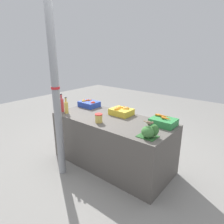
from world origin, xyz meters
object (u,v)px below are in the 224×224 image
support_pole (56,96)px  juice_bottle_ruby (62,104)px  orange_crate (122,111)px  carrot_crate (163,121)px  apple_crate (89,104)px  sparrow_bird (149,123)px  pickle_jar (99,118)px  broccoli_pile (149,132)px  juice_bottle_golden (66,107)px

support_pole → juice_bottle_ruby: (-0.42, 0.38, -0.26)m
support_pole → orange_crate: size_ratio=7.01×
orange_crate → carrot_crate: size_ratio=1.00×
apple_crate → sparrow_bird: 1.52m
carrot_crate → juice_bottle_ruby: size_ratio=1.08×
juice_bottle_ruby → pickle_jar: juice_bottle_ruby is taller
apple_crate → pickle_jar: size_ratio=2.62×
carrot_crate → broccoli_pile: (0.04, -0.46, 0.02)m
orange_crate → sparrow_bird: size_ratio=2.38×
orange_crate → broccoli_pile: broccoli_pile is taller
apple_crate → juice_bottle_ruby: juice_bottle_ruby is taller
apple_crate → orange_crate: 0.70m
apple_crate → sparrow_bird: size_ratio=2.38×
sparrow_bird → support_pole: bearing=-158.8°
apple_crate → juice_bottle_golden: bearing=-91.7°
support_pole → pickle_jar: bearing=47.3°
orange_crate → sparrow_bird: bearing=-32.4°
orange_crate → juice_bottle_ruby: juice_bottle_ruby is taller
pickle_jar → sparrow_bird: 0.79m
orange_crate → juice_bottle_ruby: size_ratio=1.08×
pickle_jar → sparrow_bird: (0.78, -0.00, 0.12)m
support_pole → sparrow_bird: support_pole is taller
sparrow_bird → apple_crate: bearing=164.3°
broccoli_pile → juice_bottle_ruby: (-1.57, -0.03, 0.05)m
apple_crate → sparrow_bird: (1.44, -0.46, 0.13)m
apple_crate → juice_bottle_ruby: size_ratio=1.08×
carrot_crate → apple_crate: bearing=-179.8°
apple_crate → pickle_jar: (0.66, -0.46, 0.01)m
juice_bottle_ruby → broccoli_pile: bearing=1.0°
sparrow_bird → juice_bottle_ruby: bearing=-177.2°
carrot_crate → juice_bottle_golden: (-1.41, -0.49, 0.06)m
apple_crate → pickle_jar: 0.81m
broccoli_pile → sparrow_bird: bearing=-84.4°
juice_bottle_golden → pickle_jar: bearing=1.7°
juice_bottle_ruby → carrot_crate: bearing=17.8°
broccoli_pile → juice_bottle_ruby: size_ratio=0.75×
juice_bottle_golden → pickle_jar: 0.68m
support_pole → sparrow_bird: bearing=19.2°
support_pole → orange_crate: bearing=64.6°
support_pole → orange_crate: 1.02m
apple_crate → orange_crate: orange_crate is taller
apple_crate → juice_bottle_ruby: 0.50m
broccoli_pile → carrot_crate: bearing=95.3°
apple_crate → juice_bottle_golden: 0.49m
support_pole → juice_bottle_ruby: 0.62m
support_pole → juice_bottle_ruby: support_pole is taller
carrot_crate → juice_bottle_ruby: juice_bottle_ruby is taller
orange_crate → broccoli_pile: (0.74, -0.46, 0.02)m
apple_crate → juice_bottle_golden: size_ratio=1.24×
support_pole → apple_crate: 0.97m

